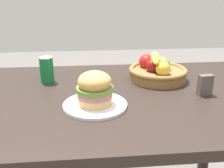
# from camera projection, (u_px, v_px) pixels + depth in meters

# --- Properties ---
(dining_table) EXTENTS (1.40, 0.90, 0.75)m
(dining_table) POSITION_uv_depth(u_px,v_px,m) (122.00, 114.00, 1.18)
(dining_table) COLOR #2D231E
(dining_table) RESTS_ON ground_plane
(plate) EXTENTS (0.25, 0.25, 0.01)m
(plate) POSITION_uv_depth(u_px,v_px,m) (95.00, 105.00, 1.03)
(plate) COLOR white
(plate) RESTS_ON dining_table
(sandwich) EXTENTS (0.14, 0.14, 0.13)m
(sandwich) POSITION_uv_depth(u_px,v_px,m) (95.00, 88.00, 1.00)
(sandwich) COLOR #E5BC75
(sandwich) RESTS_ON plate
(soda_can) EXTENTS (0.07, 0.07, 0.13)m
(soda_can) POSITION_uv_depth(u_px,v_px,m) (47.00, 70.00, 1.27)
(soda_can) COLOR #147238
(soda_can) RESTS_ON dining_table
(fruit_basket) EXTENTS (0.29, 0.29, 0.14)m
(fruit_basket) POSITION_uv_depth(u_px,v_px,m) (157.00, 70.00, 1.31)
(fruit_basket) COLOR olive
(fruit_basket) RESTS_ON dining_table
(napkin_holder) EXTENTS (0.06, 0.04, 0.09)m
(napkin_holder) POSITION_uv_depth(u_px,v_px,m) (205.00, 85.00, 1.12)
(napkin_holder) COLOR #594C47
(napkin_holder) RESTS_ON dining_table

